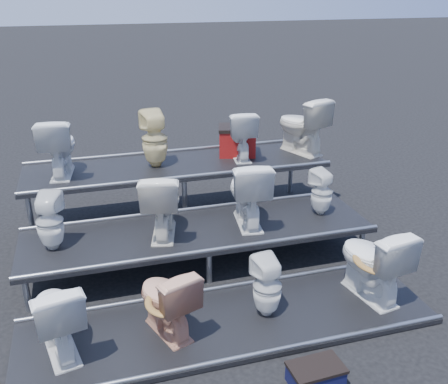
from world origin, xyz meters
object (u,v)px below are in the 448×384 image
object	(u,v)px
toilet_1	(166,300)
toilet_2	(267,286)
toilet_9	(155,139)
toilet_11	(302,125)
toilet_6	(248,192)
toilet_8	(59,147)
toilet_10	(240,134)
toilet_4	(50,222)
red_crate	(237,142)
step_stool	(316,376)
toilet_5	(162,203)
toilet_0	(56,316)
toilet_7	(322,192)
toilet_3	(372,261)

from	to	relation	value
toilet_1	toilet_2	xyz separation A→B (m)	(1.03, 0.00, -0.04)
toilet_9	toilet_11	size ratio (longest dim) A/B	0.93
toilet_1	toilet_6	size ratio (longest dim) A/B	0.88
toilet_8	toilet_10	distance (m)	2.50
toilet_4	red_crate	xyz separation A→B (m)	(2.64, 1.47, 0.26)
step_stool	toilet_5	bearing A→B (deg)	109.03
toilet_0	toilet_2	xyz separation A→B (m)	(2.04, 0.00, -0.06)
toilet_10	toilet_9	bearing A→B (deg)	5.72
toilet_0	toilet_8	distance (m)	2.72
toilet_11	red_crate	distance (m)	0.99
toilet_9	red_crate	size ratio (longest dim) A/B	1.49
toilet_5	toilet_8	xyz separation A→B (m)	(-1.12, 1.30, 0.39)
toilet_0	toilet_9	xyz separation A→B (m)	(1.35, 2.60, 0.80)
toilet_2	toilet_5	xyz separation A→B (m)	(-0.84, 1.30, 0.47)
toilet_4	toilet_7	distance (m)	3.31
toilet_11	step_stool	size ratio (longest dim) A/B	1.85
toilet_2	toilet_8	bearing A→B (deg)	-61.15
toilet_10	toilet_7	bearing A→B (deg)	123.50
toilet_3	toilet_8	size ratio (longest dim) A/B	1.09
toilet_4	toilet_10	distance (m)	2.96
toilet_3	toilet_10	xyz separation A→B (m)	(-0.65, 2.60, 0.73)
toilet_2	toilet_11	distance (m)	3.13
toilet_5	toilet_11	distance (m)	2.70
toilet_2	step_stool	xyz separation A→B (m)	(0.09, -0.99, -0.31)
toilet_4	toilet_10	size ratio (longest dim) A/B	0.93
toilet_9	toilet_8	bearing A→B (deg)	-8.23
toilet_4	toilet_9	xyz separation A→B (m)	(1.39, 1.30, 0.46)
toilet_1	red_crate	xyz separation A→B (m)	(1.58, 2.77, 0.62)
toilet_3	toilet_7	distance (m)	1.33
toilet_0	toilet_1	size ratio (longest dim) A/B	1.06
toilet_2	toilet_3	xyz separation A→B (m)	(1.19, 0.00, 0.10)
toilet_1	toilet_11	xyz separation A→B (m)	(2.53, 2.60, 0.85)
toilet_5	toilet_11	bearing A→B (deg)	-137.03
toilet_7	toilet_0	bearing A→B (deg)	3.91
toilet_10	step_stool	xyz separation A→B (m)	(-0.45, -3.59, -1.14)
toilet_7	red_crate	bearing A→B (deg)	-83.15
toilet_2	toilet_9	xyz separation A→B (m)	(-0.69, 2.60, 0.86)
toilet_1	toilet_6	bearing A→B (deg)	-153.89
toilet_6	toilet_10	bearing A→B (deg)	-96.09
toilet_9	step_stool	bearing A→B (deg)	94.02
red_crate	toilet_7	bearing A→B (deg)	-49.22
toilet_3	toilet_10	size ratio (longest dim) A/B	1.20
step_stool	toilet_3	bearing A→B (deg)	38.76
toilet_5	toilet_7	size ratio (longest dim) A/B	1.34
toilet_4	toilet_6	bearing A→B (deg)	-163.08
toilet_4	toilet_5	size ratio (longest dim) A/B	0.83
toilet_6	step_stool	xyz separation A→B (m)	(-0.14, -2.29, -0.80)
toilet_1	step_stool	size ratio (longest dim) A/B	1.63
toilet_0	toilet_7	bearing A→B (deg)	-170.56
toilet_1	toilet_9	bearing A→B (deg)	-117.29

